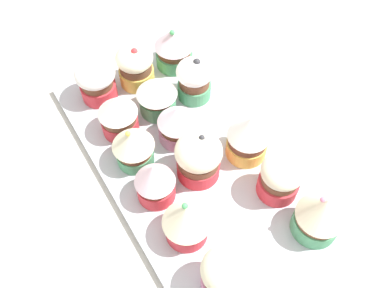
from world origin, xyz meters
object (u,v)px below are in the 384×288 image
(cupcake_3, at_px, (194,79))
(cupcake_8, at_px, (135,66))
(baking_tray, at_px, (192,158))
(cupcake_6, at_px, (181,122))
(cupcake_7, at_px, (158,94))
(cupcake_0, at_px, (320,215))
(cupcake_11, at_px, (155,181))
(cupcake_9, at_px, (226,274))
(cupcake_5, at_px, (198,158))
(cupcake_2, at_px, (248,136))
(cupcake_14, at_px, (96,81))
(cupcake_10, at_px, (186,221))
(cupcake_1, at_px, (280,178))
(cupcake_13, at_px, (118,114))
(cupcake_12, at_px, (133,145))
(cupcake_4, at_px, (174,47))

(cupcake_3, height_order, cupcake_8, same)
(baking_tray, xyz_separation_m, cupcake_6, (0.04, -0.00, 0.04))
(cupcake_6, relative_size, cupcake_7, 0.97)
(cupcake_0, xyz_separation_m, cupcake_11, (0.15, 0.15, -0.00))
(cupcake_9, bearing_deg, baking_tray, -19.77)
(baking_tray, bearing_deg, cupcake_5, 165.78)
(cupcake_2, distance_m, cupcake_14, 0.25)
(cupcake_2, height_order, cupcake_14, cupcake_2)
(cupcake_0, height_order, cupcake_8, cupcake_0)
(cupcake_5, xyz_separation_m, cupcake_10, (-0.07, 0.06, -0.00))
(cupcake_9, height_order, cupcake_10, cupcake_10)
(cupcake_10, bearing_deg, cupcake_14, -0.62)
(cupcake_8, bearing_deg, cupcake_10, 165.97)
(cupcake_5, bearing_deg, cupcake_7, -4.38)
(cupcake_1, bearing_deg, cupcake_13, 33.61)
(cupcake_3, bearing_deg, cupcake_13, 90.60)
(cupcake_3, bearing_deg, cupcake_12, 114.22)
(baking_tray, distance_m, cupcake_3, 0.12)
(cupcake_3, distance_m, cupcake_9, 0.30)
(cupcake_1, relative_size, cupcake_12, 0.92)
(cupcake_4, distance_m, cupcake_11, 0.25)
(cupcake_1, height_order, cupcake_7, cupcake_7)
(baking_tray, xyz_separation_m, cupcake_1, (-0.11, -0.07, 0.04))
(baking_tray, height_order, cupcake_1, cupcake_1)
(cupcake_1, xyz_separation_m, cupcake_12, (0.15, 0.14, 0.00))
(cupcake_6, xyz_separation_m, cupcake_12, (-0.00, 0.08, 0.00))
(cupcake_10, bearing_deg, cupcake_8, -14.03)
(cupcake_5, bearing_deg, cupcake_13, 25.53)
(baking_tray, relative_size, cupcake_6, 6.94)
(cupcake_10, bearing_deg, cupcake_2, -65.47)
(cupcake_7, bearing_deg, cupcake_6, -177.99)
(cupcake_4, relative_size, cupcake_12, 1.04)
(cupcake_12, bearing_deg, cupcake_14, -2.93)
(cupcake_7, distance_m, cupcake_8, 0.07)
(baking_tray, xyz_separation_m, cupcake_5, (-0.03, 0.01, 0.04))
(cupcake_6, xyz_separation_m, cupcake_13, (0.06, 0.07, 0.00))
(cupcake_1, distance_m, cupcake_14, 0.31)
(cupcake_1, height_order, cupcake_5, cupcake_5)
(cupcake_0, distance_m, cupcake_10, 0.17)
(cupcake_11, relative_size, cupcake_14, 1.07)
(cupcake_6, height_order, cupcake_12, cupcake_12)
(cupcake_2, relative_size, cupcake_11, 1.09)
(cupcake_5, xyz_separation_m, cupcake_14, (0.20, 0.06, -0.00))
(cupcake_0, height_order, cupcake_10, cupcake_0)
(cupcake_11, bearing_deg, cupcake_3, -47.59)
(cupcake_8, bearing_deg, cupcake_11, 159.91)
(cupcake_8, relative_size, cupcake_12, 1.03)
(cupcake_12, bearing_deg, cupcake_6, -87.43)
(cupcake_4, xyz_separation_m, cupcake_14, (-0.00, 0.14, -0.00))
(cupcake_7, height_order, cupcake_12, cupcake_12)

